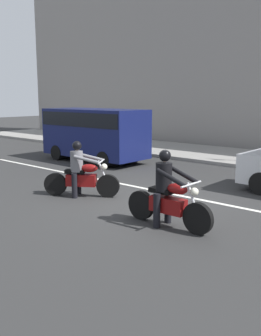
{
  "coord_description": "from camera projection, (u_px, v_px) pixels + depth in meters",
  "views": [
    {
      "loc": [
        5.92,
        -7.7,
        2.69
      ],
      "look_at": [
        -0.36,
        -0.56,
        0.92
      ],
      "focal_mm": 41.0,
      "sensor_mm": 36.0,
      "label": 1
    }
  ],
  "objects": [
    {
      "name": "ground_plane",
      "position": [
        155.0,
        201.0,
        10.02
      ],
      "size": [
        80.0,
        80.0,
        0.0
      ],
      "primitive_type": "plane",
      "color": "#2B2B2B"
    },
    {
      "name": "lane_marking_stripe",
      "position": [
        169.0,
        193.0,
        10.81
      ],
      "size": [
        18.0,
        0.14,
        0.01
      ],
      "primitive_type": "cube",
      "color": "silver",
      "rests_on": "ground_plane"
    },
    {
      "name": "motorcycle_with_rider_gray",
      "position": [
        81.0,
        174.0,
        10.4
      ],
      "size": [
        1.82,
        1.26,
        1.52
      ],
      "color": "black",
      "rests_on": "ground_plane"
    },
    {
      "name": "parked_van_navy",
      "position": [
        95.0,
        131.0,
        16.0
      ],
      "size": [
        4.59,
        1.96,
        2.18
      ],
      "color": "#11194C",
      "rests_on": "ground_plane"
    },
    {
      "name": "motorcycle_with_rider_black_leather",
      "position": [
        168.0,
        196.0,
        7.97
      ],
      "size": [
        2.1,
        0.7,
        1.62
      ],
      "color": "black",
      "rests_on": "ground_plane"
    }
  ]
}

